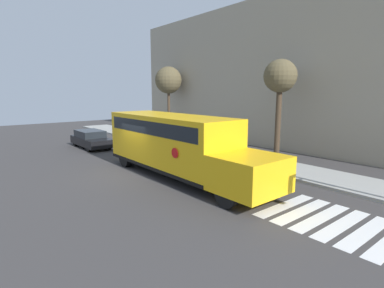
# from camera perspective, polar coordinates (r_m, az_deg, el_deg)

# --- Properties ---
(ground_plane) EXTENTS (60.00, 60.00, 0.00)m
(ground_plane) POSITION_cam_1_polar(r_m,az_deg,el_deg) (16.17, -10.77, -5.25)
(ground_plane) COLOR #3A3838
(sidewalk_strip) EXTENTS (44.00, 3.00, 0.15)m
(sidewalk_strip) POSITION_cam_1_polar(r_m,az_deg,el_deg) (19.98, 5.82, -2.01)
(sidewalk_strip) COLOR #9E9E99
(sidewalk_strip) RESTS_ON ground
(building_backdrop) EXTENTS (32.00, 4.00, 10.99)m
(building_backdrop) POSITION_cam_1_polar(r_m,az_deg,el_deg) (24.63, 17.07, 12.53)
(building_backdrop) COLOR #9E937F
(building_backdrop) RESTS_ON ground
(crosswalk_stripes) EXTENTS (4.70, 3.20, 0.01)m
(crosswalk_stripes) POSITION_cam_1_polar(r_m,az_deg,el_deg) (10.97, 26.68, -13.55)
(crosswalk_stripes) COLOR white
(crosswalk_stripes) RESTS_ON ground
(school_bus) EXTENTS (10.45, 2.57, 3.03)m
(school_bus) POSITION_cam_1_polar(r_m,az_deg,el_deg) (14.76, -3.02, 0.31)
(school_bus) COLOR yellow
(school_bus) RESTS_ON ground
(parked_car) EXTENTS (4.40, 1.78, 1.30)m
(parked_car) POSITION_cam_1_polar(r_m,az_deg,el_deg) (23.96, -18.66, 0.92)
(parked_car) COLOR black
(parked_car) RESTS_ON ground
(tree_near_sidewalk) EXTENTS (2.57, 2.57, 6.59)m
(tree_near_sidewalk) POSITION_cam_1_polar(r_m,az_deg,el_deg) (29.51, -4.52, 11.94)
(tree_near_sidewalk) COLOR #423323
(tree_near_sidewalk) RESTS_ON ground
(tree_far_sidewalk) EXTENTS (2.06, 2.06, 6.19)m
(tree_far_sidewalk) POSITION_cam_1_polar(r_m,az_deg,el_deg) (19.73, 16.43, 11.84)
(tree_far_sidewalk) COLOR #423323
(tree_far_sidewalk) RESTS_ON ground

